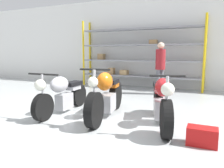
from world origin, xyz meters
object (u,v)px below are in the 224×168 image
object	(u,v)px
shelving_rack	(137,54)
motorcycle_silver	(62,93)
motorcycle_orange	(106,96)
motorcycle_red	(162,101)
person_browsing	(160,64)
toolbox	(202,136)

from	to	relation	value
shelving_rack	motorcycle_silver	xyz separation A→B (m)	(-0.39, -4.34, -0.88)
motorcycle_silver	motorcycle_orange	xyz separation A→B (m)	(1.07, 0.13, 0.02)
shelving_rack	motorcycle_orange	xyz separation A→B (m)	(0.69, -4.22, -0.86)
motorcycle_silver	shelving_rack	bearing A→B (deg)	173.22
motorcycle_red	motorcycle_orange	bearing A→B (deg)	-108.16
motorcycle_orange	motorcycle_red	bearing A→B (deg)	81.60
motorcycle_silver	person_browsing	size ratio (longest dim) A/B	1.14
toolbox	motorcycle_orange	bearing A→B (deg)	159.59
shelving_rack	toolbox	size ratio (longest dim) A/B	11.07
motorcycle_orange	motorcycle_red	xyz separation A→B (m)	(1.19, -0.01, -0.01)
motorcycle_red	toolbox	bearing A→B (deg)	28.91
person_browsing	toolbox	size ratio (longest dim) A/B	3.92
motorcycle_silver	toolbox	xyz separation A→B (m)	(3.03, -0.60, -0.32)
shelving_rack	motorcycle_silver	bearing A→B (deg)	-95.10
motorcycle_silver	person_browsing	bearing A→B (deg)	152.45
motorcycle_orange	motorcycle_red	size ratio (longest dim) A/B	1.07
person_browsing	toolbox	world-z (taller)	person_browsing
motorcycle_orange	toolbox	xyz separation A→B (m)	(1.96, -0.73, -0.33)
motorcycle_orange	person_browsing	size ratio (longest dim) A/B	1.25
motorcycle_silver	motorcycle_red	size ratio (longest dim) A/B	0.97
toolbox	motorcycle_red	bearing A→B (deg)	136.76
motorcycle_silver	motorcycle_red	distance (m)	2.27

